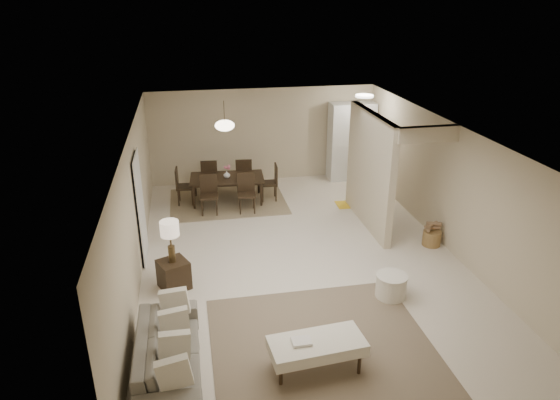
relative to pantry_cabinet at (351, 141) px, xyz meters
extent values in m
plane|color=beige|center=(-2.35, -4.15, -1.05)|extent=(9.00, 9.00, 0.00)
plane|color=white|center=(-2.35, -4.15, 1.45)|extent=(9.00, 9.00, 0.00)
plane|color=#C5B495|center=(-2.35, 0.35, 0.20)|extent=(6.00, 0.00, 6.00)
plane|color=#C5B495|center=(-5.35, -4.15, 0.20)|extent=(0.00, 9.00, 9.00)
plane|color=#C5B495|center=(0.65, -4.15, 0.20)|extent=(0.00, 9.00, 9.00)
cube|color=#C5B495|center=(-0.55, -2.90, 0.20)|extent=(0.15, 2.50, 2.50)
cube|color=black|center=(-5.32, -3.55, -0.03)|extent=(0.04, 0.90, 2.04)
cube|color=silver|center=(0.00, 0.00, 0.00)|extent=(1.20, 0.55, 2.10)
cylinder|color=white|center=(-0.05, -0.95, 1.41)|extent=(0.44, 0.44, 0.05)
cube|color=brown|center=(-2.63, -6.93, -1.04)|extent=(3.20, 3.20, 0.01)
imported|color=slate|center=(-4.80, -6.93, -0.74)|extent=(2.12, 0.84, 0.62)
cube|color=beige|center=(-2.83, -7.23, -0.67)|extent=(1.34, 0.70, 0.17)
cylinder|color=black|center=(-3.37, -7.44, -0.90)|extent=(0.05, 0.05, 0.29)
cylinder|color=black|center=(-2.29, -7.44, -0.90)|extent=(0.05, 0.05, 0.29)
cylinder|color=black|center=(-3.37, -7.01, -0.90)|extent=(0.05, 0.05, 0.29)
cylinder|color=black|center=(-2.29, -7.01, -0.90)|extent=(0.05, 0.05, 0.29)
cube|color=black|center=(-4.75, -4.78, -0.79)|extent=(0.62, 0.62, 0.51)
cylinder|color=#4D3B21|center=(-4.75, -4.78, -0.39)|extent=(0.12, 0.12, 0.30)
cylinder|color=#4D3B21|center=(-4.75, -4.78, -0.11)|extent=(0.03, 0.03, 0.26)
cylinder|color=#F5DFC3|center=(-4.75, -4.78, 0.09)|extent=(0.32, 0.32, 0.26)
cylinder|color=beige|center=(-1.15, -5.76, -0.84)|extent=(0.53, 0.53, 0.41)
cylinder|color=olive|center=(0.40, -4.15, -0.89)|extent=(0.47, 0.47, 0.31)
cube|color=#756149|center=(-3.47, -1.07, -1.04)|extent=(2.80, 2.10, 0.01)
imported|color=black|center=(-3.47, -1.07, -0.74)|extent=(1.84, 1.11, 0.63)
imported|color=white|center=(-3.47, -1.07, -0.34)|extent=(0.18, 0.18, 0.17)
cube|color=yellow|center=(-0.50, -1.83, -1.04)|extent=(0.81, 0.51, 0.01)
cylinder|color=#4D3B21|center=(-3.47, -1.07, 1.20)|extent=(0.02, 0.02, 0.50)
ellipsoid|color=#FFEAC6|center=(-3.47, -1.07, 0.87)|extent=(0.46, 0.46, 0.25)
camera|label=1|loc=(-4.34, -12.48, 3.74)|focal=32.00mm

